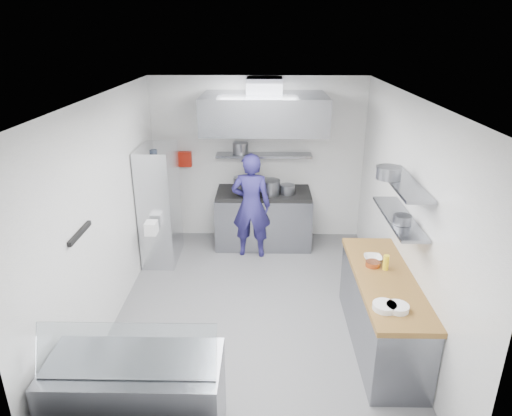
{
  "coord_description": "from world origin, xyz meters",
  "views": [
    {
      "loc": [
        0.11,
        -5.11,
        3.49
      ],
      "look_at": [
        0.0,
        0.6,
        1.25
      ],
      "focal_mm": 32.0,
      "sensor_mm": 36.0,
      "label": 1
    }
  ],
  "objects_px": {
    "wire_rack": "(160,205)",
    "display_case": "(138,401)",
    "gas_range": "(263,219)",
    "chef": "(251,206)"
  },
  "relations": [
    {
      "from": "gas_range",
      "to": "wire_rack",
      "type": "xyz_separation_m",
      "value": [
        -1.63,
        -0.55,
        0.48
      ]
    },
    {
      "from": "gas_range",
      "to": "display_case",
      "type": "height_order",
      "value": "gas_range"
    },
    {
      "from": "wire_rack",
      "to": "display_case",
      "type": "bearing_deg",
      "value": -81.5
    },
    {
      "from": "chef",
      "to": "wire_rack",
      "type": "height_order",
      "value": "wire_rack"
    },
    {
      "from": "chef",
      "to": "wire_rack",
      "type": "bearing_deg",
      "value": 11.38
    },
    {
      "from": "wire_rack",
      "to": "display_case",
      "type": "distance_m",
      "value": 3.62
    },
    {
      "from": "chef",
      "to": "display_case",
      "type": "xyz_separation_m",
      "value": [
        -0.9,
        -3.68,
        -0.44
      ]
    },
    {
      "from": "gas_range",
      "to": "chef",
      "type": "distance_m",
      "value": 0.62
    },
    {
      "from": "chef",
      "to": "display_case",
      "type": "distance_m",
      "value": 3.82
    },
    {
      "from": "gas_range",
      "to": "chef",
      "type": "height_order",
      "value": "chef"
    }
  ]
}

